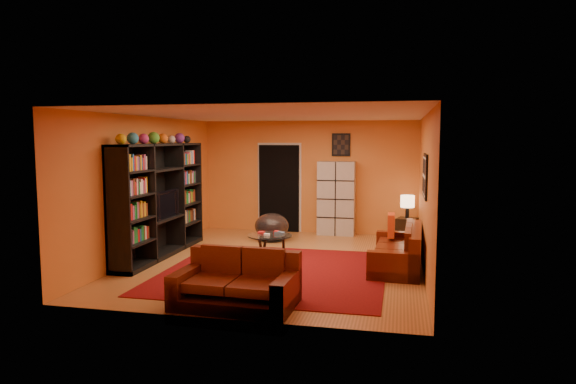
% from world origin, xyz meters
% --- Properties ---
extents(floor, '(6.00, 6.00, 0.00)m').
position_xyz_m(floor, '(0.00, 0.00, 0.00)').
color(floor, '#9A602F').
rests_on(floor, ground).
extents(ceiling, '(6.00, 6.00, 0.00)m').
position_xyz_m(ceiling, '(0.00, 0.00, 2.60)').
color(ceiling, white).
rests_on(ceiling, wall_back).
extents(wall_back, '(6.00, 0.00, 6.00)m').
position_xyz_m(wall_back, '(0.00, 3.00, 1.30)').
color(wall_back, orange).
rests_on(wall_back, floor).
extents(wall_front, '(6.00, 0.00, 6.00)m').
position_xyz_m(wall_front, '(0.00, -3.00, 1.30)').
color(wall_front, orange).
rests_on(wall_front, floor).
extents(wall_left, '(0.00, 6.00, 6.00)m').
position_xyz_m(wall_left, '(-2.50, 0.00, 1.30)').
color(wall_left, orange).
rests_on(wall_left, floor).
extents(wall_right, '(0.00, 6.00, 6.00)m').
position_xyz_m(wall_right, '(2.50, 0.00, 1.30)').
color(wall_right, orange).
rests_on(wall_right, floor).
extents(rug, '(3.60, 3.60, 0.01)m').
position_xyz_m(rug, '(0.10, -0.70, 0.01)').
color(rug, '#54090B').
rests_on(rug, floor).
extents(doorway, '(0.95, 0.10, 2.04)m').
position_xyz_m(doorway, '(-0.70, 2.96, 1.02)').
color(doorway, black).
rests_on(doorway, floor).
extents(wall_art_right, '(0.03, 1.00, 0.70)m').
position_xyz_m(wall_art_right, '(2.48, -0.30, 1.60)').
color(wall_art_right, black).
rests_on(wall_art_right, wall_right).
extents(wall_art_back, '(0.42, 0.03, 0.52)m').
position_xyz_m(wall_art_back, '(0.75, 2.98, 2.05)').
color(wall_art_back, black).
rests_on(wall_art_back, wall_back).
extents(entertainment_unit, '(0.45, 3.00, 2.10)m').
position_xyz_m(entertainment_unit, '(-2.27, 0.00, 1.05)').
color(entertainment_unit, black).
rests_on(entertainment_unit, floor).
extents(tv, '(0.90, 0.12, 0.52)m').
position_xyz_m(tv, '(-2.23, 0.01, 0.98)').
color(tv, black).
rests_on(tv, entertainment_unit).
extents(sofa, '(0.87, 1.99, 0.85)m').
position_xyz_m(sofa, '(2.13, 0.02, 0.29)').
color(sofa, '#4B150A').
rests_on(sofa, rug).
extents(loveseat, '(1.60, 1.01, 0.85)m').
position_xyz_m(loveseat, '(0.02, -2.42, 0.28)').
color(loveseat, '#4B150A').
rests_on(loveseat, rug).
extents(throw_pillow, '(0.12, 0.42, 0.42)m').
position_xyz_m(throw_pillow, '(1.95, 0.61, 0.63)').
color(throw_pillow, '#ED4B1A').
rests_on(throw_pillow, sofa).
extents(coffee_table, '(0.82, 0.82, 0.41)m').
position_xyz_m(coffee_table, '(-0.24, 0.28, 0.37)').
color(coffee_table, silver).
rests_on(coffee_table, floor).
extents(storage_cabinet, '(0.84, 0.38, 1.67)m').
position_xyz_m(storage_cabinet, '(0.68, 2.80, 0.84)').
color(storage_cabinet, '#B1ABA3').
rests_on(storage_cabinet, floor).
extents(bowl_chair, '(0.73, 0.73, 0.60)m').
position_xyz_m(bowl_chair, '(-0.58, 1.78, 0.32)').
color(bowl_chair, black).
rests_on(bowl_chair, floor).
extents(side_table, '(0.50, 0.50, 0.50)m').
position_xyz_m(side_table, '(2.25, 2.38, 0.25)').
color(side_table, black).
rests_on(side_table, floor).
extents(table_lamp, '(0.29, 0.29, 0.49)m').
position_xyz_m(table_lamp, '(2.25, 2.38, 0.85)').
color(table_lamp, black).
rests_on(table_lamp, side_table).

